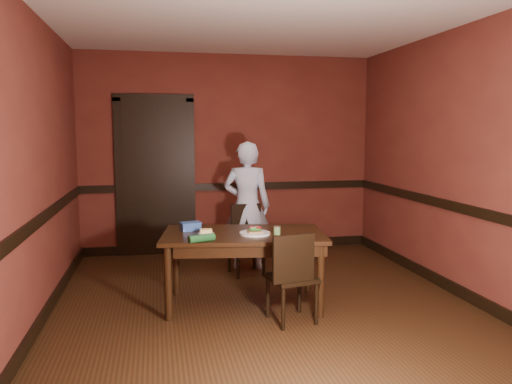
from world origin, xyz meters
name	(u,v)px	position (x,y,z in m)	size (l,w,h in m)	color
floor	(263,303)	(0.00, 0.00, 0.00)	(4.00, 4.50, 0.01)	black
ceiling	(264,16)	(0.00, 0.00, 2.70)	(4.00, 4.50, 0.01)	beige
wall_back	(229,154)	(0.00, 2.25, 1.35)	(4.00, 0.02, 2.70)	#5E251C
wall_front	(358,195)	(0.00, -2.25, 1.35)	(4.00, 0.02, 2.70)	#5E251C
wall_left	(37,168)	(-2.00, 0.00, 1.35)	(0.02, 4.50, 2.70)	#5E251C
wall_right	(455,162)	(2.00, 0.00, 1.35)	(0.02, 4.50, 2.70)	#5E251C
dado_back	(229,187)	(0.00, 2.23, 0.90)	(4.00, 0.03, 0.10)	black
dado_left	(41,219)	(-1.99, 0.00, 0.90)	(0.03, 4.50, 0.10)	black
dado_right	(452,206)	(1.99, 0.00, 0.90)	(0.03, 4.50, 0.10)	black
baseboard_back	(230,246)	(0.00, 2.23, 0.06)	(4.00, 0.03, 0.12)	black
baseboard_left	(46,312)	(-1.99, 0.00, 0.06)	(0.03, 4.50, 0.12)	black
baseboard_right	(448,285)	(1.99, 0.00, 0.06)	(0.03, 4.50, 0.12)	black
door	(155,174)	(-1.00, 2.22, 1.09)	(1.05, 0.07, 2.20)	black
dining_table	(244,269)	(-0.19, -0.01, 0.35)	(1.51, 0.85, 0.71)	black
chair_far	(246,240)	(0.02, 1.03, 0.40)	(0.38, 0.38, 0.80)	black
chair_near	(292,276)	(0.15, -0.49, 0.41)	(0.38, 0.38, 0.81)	black
person	(247,206)	(0.08, 1.28, 0.77)	(0.56, 0.37, 1.54)	silver
sandwich_plate	(255,232)	(-0.10, -0.11, 0.73)	(0.29, 0.29, 0.07)	white
sauce_jar	(277,230)	(0.10, -0.16, 0.75)	(0.07, 0.07, 0.08)	#67964B
cheese_saucer	(206,232)	(-0.55, 0.01, 0.73)	(0.15, 0.15, 0.05)	white
food_tub	(191,226)	(-0.68, 0.20, 0.75)	(0.21, 0.17, 0.08)	#305BB2
wrapped_veg	(202,238)	(-0.62, -0.33, 0.74)	(0.07, 0.07, 0.24)	#194F23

